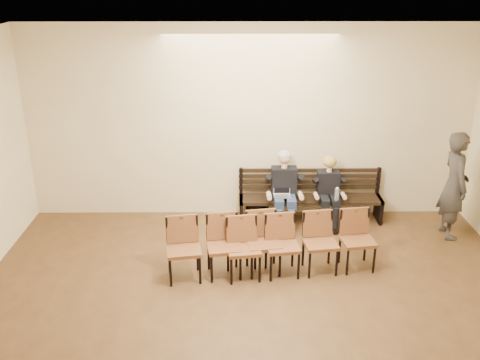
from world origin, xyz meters
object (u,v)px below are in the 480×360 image
Objects in this scene: laptop at (282,198)px; bag at (257,211)px; water_bottle at (336,200)px; seated_man at (284,189)px; seated_woman at (329,194)px; passerby at (456,177)px; bench at (310,209)px; chair_row_front at (302,245)px; chair_row_back at (224,247)px.

bag is (-0.42, 0.37, -0.43)m from laptop.
seated_man is at bearing 163.13° from water_bottle.
seated_woman is 2.14m from passerby.
seated_woman is (0.30, -0.12, 0.34)m from bench.
chair_row_back is (-1.16, -0.06, 0.01)m from chair_row_front.
passerby is 0.96× the size of chair_row_front.
laptop is 1.54m from chair_row_front.
chair_row_back is (-1.93, -1.47, -0.10)m from water_bottle.
seated_man is at bearing -25.44° from bag.
seated_woman is at bearing -21.61° from bench.
passerby is at bearing -6.22° from water_bottle.
seated_man reaches higher than laptop.
water_bottle is (0.40, -0.39, 0.35)m from bench.
seated_woman reaches higher than water_bottle.
seated_man is 0.94m from water_bottle.
laptop is at bearing -106.38° from seated_man.
seated_man reaches higher than seated_woman.
chair_row_back is at bearing 107.80° from passerby.
seated_man is 0.20m from laptop.
seated_woman is 0.29m from water_bottle.
bag is at bearing 154.56° from seated_man.
seated_man is 1.19× the size of seated_woman.
water_bottle is 1.61m from chair_row_front.
chair_row_back is at bearing -120.75° from seated_man.
bag is at bearing 77.60° from passerby.
chair_row_front reaches higher than water_bottle.
chair_row_back reaches higher than bench.
water_bottle is at bearing -71.09° from seated_woman.
laptop reaches higher than bench.
chair_row_back is (-1.53, -1.86, 0.25)m from bench.
laptop reaches higher than bag.
water_bottle is at bearing 28.31° from chair_row_back.
bench is 0.66m from water_bottle.
seated_woman is at bearing -9.90° from bag.
laptop is (-0.54, -0.27, 0.33)m from bench.
seated_man is at bearing 63.35° from laptop.
seated_woman is 0.52× the size of passerby.
water_bottle is at bearing -19.91° from bag.
seated_man is at bearing 86.25° from chair_row_front.
seated_woman reaches higher than bench.
chair_row_back is at bearing -142.61° from water_bottle.
laptop is 1.88m from chair_row_back.
water_bottle is 0.11× the size of passerby.
chair_row_front is at bearing -111.81° from seated_woman.
passerby is 4.10m from chair_row_back.
laptop is (-0.05, -0.15, -0.11)m from seated_man.
seated_woman is (0.80, 0.00, -0.11)m from seated_man.
chair_row_front is 1.33× the size of chair_row_back.
seated_woman is at bearing 76.27° from passerby.
water_bottle is at bearing -17.37° from laptop.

